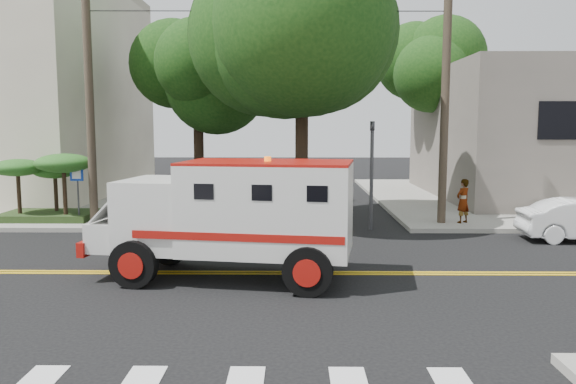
{
  "coord_description": "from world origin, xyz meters",
  "views": [
    {
      "loc": [
        1.27,
        -12.87,
        3.42
      ],
      "look_at": [
        1.07,
        2.74,
        1.6
      ],
      "focal_mm": 35.0,
      "sensor_mm": 36.0,
      "label": 1
    }
  ],
  "objects": [
    {
      "name": "tree_left",
      "position": [
        -2.68,
        11.79,
        5.73
      ],
      "size": [
        4.48,
        4.2,
        7.7
      ],
      "color": "black",
      "rests_on": "ground"
    },
    {
      "name": "tree_right",
      "position": [
        8.84,
        15.77,
        6.09
      ],
      "size": [
        4.8,
        4.5,
        8.2
      ],
      "color": "black",
      "rests_on": "ground"
    },
    {
      "name": "accessibility_sign",
      "position": [
        -6.2,
        6.17,
        1.37
      ],
      "size": [
        0.45,
        0.1,
        2.02
      ],
      "color": "#3F3F42",
      "rests_on": "ground"
    },
    {
      "name": "sidewalk_ne",
      "position": [
        13.5,
        13.5,
        0.07
      ],
      "size": [
        17.0,
        17.0,
        0.15
      ],
      "primitive_type": "cube",
      "color": "gray",
      "rests_on": "ground"
    },
    {
      "name": "ground",
      "position": [
        0.0,
        0.0,
        0.0
      ],
      "size": [
        100.0,
        100.0,
        0.0
      ],
      "primitive_type": "plane",
      "color": "black",
      "rests_on": "ground"
    },
    {
      "name": "utility_pole_left",
      "position": [
        -5.6,
        6.0,
        4.5
      ],
      "size": [
        0.28,
        0.28,
        9.0
      ],
      "primitive_type": "cylinder",
      "color": "#382D23",
      "rests_on": "ground"
    },
    {
      "name": "traffic_signal",
      "position": [
        3.8,
        5.6,
        2.23
      ],
      "size": [
        0.15,
        0.18,
        3.6
      ],
      "color": "#3F3F42",
      "rests_on": "ground"
    },
    {
      "name": "palm_planter",
      "position": [
        -7.44,
        6.62,
        1.65
      ],
      "size": [
        3.52,
        2.63,
        2.36
      ],
      "color": "#1E3314",
      "rests_on": "sidewalk_nw"
    },
    {
      "name": "tree_main",
      "position": [
        1.94,
        6.21,
        7.2
      ],
      "size": [
        6.08,
        5.7,
        9.85
      ],
      "color": "black",
      "rests_on": "ground"
    },
    {
      "name": "utility_pole_right",
      "position": [
        6.3,
        6.2,
        4.5
      ],
      "size": [
        0.28,
        0.28,
        9.0
      ],
      "primitive_type": "cylinder",
      "color": "#382D23",
      "rests_on": "ground"
    },
    {
      "name": "pedestrian_a",
      "position": [
        7.0,
        6.13,
        0.9
      ],
      "size": [
        0.66,
        0.61,
        1.51
      ],
      "primitive_type": "imported",
      "rotation": [
        0.0,
        0.0,
        3.73
      ],
      "color": "gray",
      "rests_on": "sidewalk_ne"
    },
    {
      "name": "pedestrian_b",
      "position": [
        9.89,
        9.01,
        1.09
      ],
      "size": [
        0.94,
        0.75,
        1.89
      ],
      "primitive_type": "imported",
      "rotation": [
        0.0,
        0.0,
        3.18
      ],
      "color": "gray",
      "rests_on": "sidewalk_ne"
    },
    {
      "name": "armored_truck",
      "position": [
        -0.08,
        -0.49,
        1.52
      ],
      "size": [
        6.12,
        3.07,
        2.67
      ],
      "rotation": [
        0.0,
        0.0,
        -0.15
      ],
      "color": "silver",
      "rests_on": "ground"
    }
  ]
}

